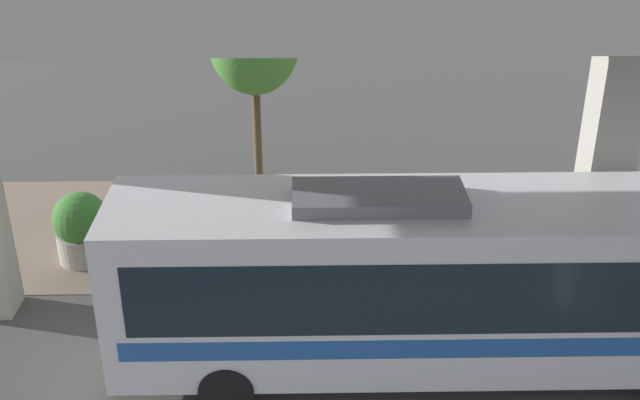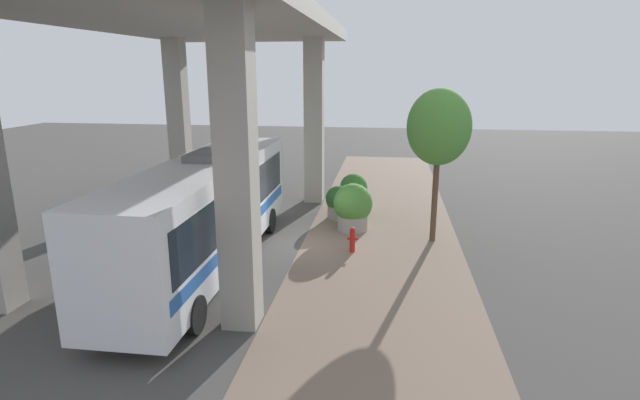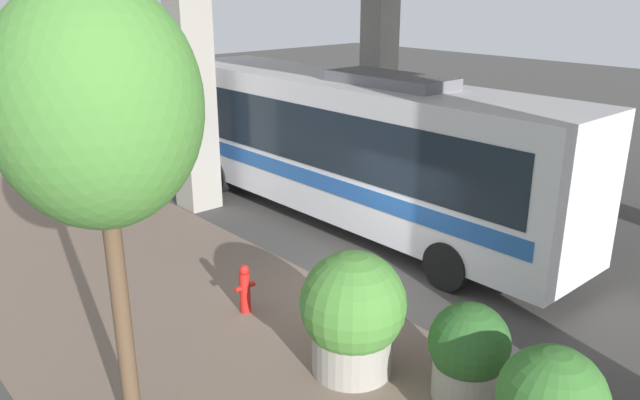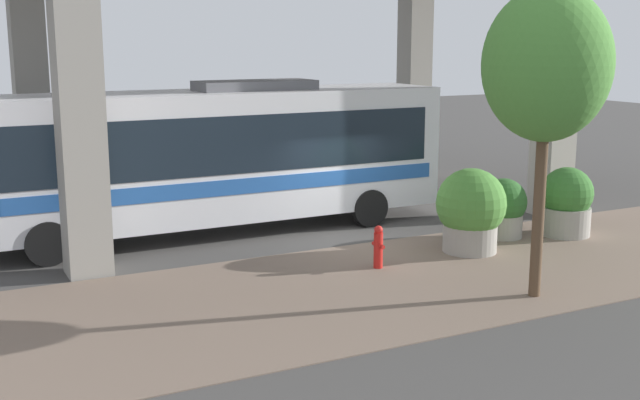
{
  "view_description": "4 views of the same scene",
  "coord_description": "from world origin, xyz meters",
  "views": [
    {
      "loc": [
        15.25,
        0.35,
        9.92
      ],
      "look_at": [
        0.51,
        0.63,
        2.59
      ],
      "focal_mm": 45.0,
      "sensor_mm": 36.0,
      "label": 1
    },
    {
      "loc": [
        -3.15,
        17.99,
        6.51
      ],
      "look_at": [
        -0.64,
        -0.24,
        1.68
      ],
      "focal_mm": 28.0,
      "sensor_mm": 36.0,
      "label": 2
    },
    {
      "loc": [
        -7.73,
        -7.79,
        5.72
      ],
      "look_at": [
        0.29,
        1.22,
        1.55
      ],
      "focal_mm": 35.0,
      "sensor_mm": 36.0,
      "label": 3
    },
    {
      "loc": [
        -16.32,
        9.51,
        4.94
      ],
      "look_at": [
        0.9,
        0.69,
        0.99
      ],
      "focal_mm": 45.0,
      "sensor_mm": 36.0,
      "label": 4
    }
  ],
  "objects": [
    {
      "name": "ground_plane",
      "position": [
        0.0,
        0.0,
        0.0
      ],
      "size": [
        80.0,
        80.0,
        0.0
      ],
      "primitive_type": "plane",
      "color": "#474442",
      "rests_on": "ground"
    },
    {
      "name": "sidewalk_strip",
      "position": [
        -3.0,
        0.0,
        0.01
      ],
      "size": [
        6.0,
        40.0,
        0.02
      ],
      "color": "#7A6656",
      "rests_on": "ground"
    },
    {
      "name": "bus",
      "position": [
        2.72,
        2.82,
        2.09
      ],
      "size": [
        2.62,
        12.13,
        3.86
      ],
      "color": "silver",
      "rests_on": "ground"
    },
    {
      "name": "fire_hydrant",
      "position": [
        -1.97,
        0.74,
        0.48
      ],
      "size": [
        0.42,
        0.2,
        0.96
      ],
      "color": "red",
      "rests_on": "ground"
    },
    {
      "name": "planter_front",
      "position": [
        -1.79,
        -1.86,
        1.0
      ],
      "size": [
        1.63,
        1.63,
        1.98
      ],
      "color": "#9E998E",
      "rests_on": "ground"
    },
    {
      "name": "planter_middle",
      "position": [
        -1.03,
        -3.46,
        0.75
      ],
      "size": [
        1.17,
        1.17,
        1.5
      ],
      "color": "#9E998E",
      "rests_on": "ground"
    },
    {
      "name": "street_tree_near",
      "position": [
        -4.99,
        -0.96,
        4.42
      ],
      "size": [
        2.38,
        2.38,
        5.87
      ],
      "color": "brown",
      "rests_on": "ground"
    }
  ]
}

